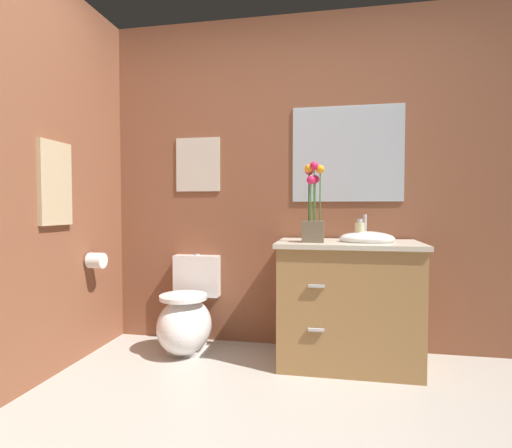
{
  "coord_description": "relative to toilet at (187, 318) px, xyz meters",
  "views": [
    {
      "loc": [
        0.31,
        -1.31,
        1.05
      ],
      "look_at": [
        -0.19,
        1.35,
        0.94
      ],
      "focal_mm": 27.78,
      "sensor_mm": 36.0,
      "label": 1
    }
  ],
  "objects": [
    {
      "name": "wall_back",
      "position": [
        0.92,
        0.3,
        1.01
      ],
      "size": [
        4.32,
        0.05,
        2.5
      ],
      "primitive_type": "cube",
      "color": "brown",
      "rests_on": "ground_plane"
    },
    {
      "name": "wall_left",
      "position": [
        -0.69,
        -0.91,
        1.01
      ],
      "size": [
        0.05,
        4.75,
        2.5
      ],
      "primitive_type": "cube",
      "color": "brown",
      "rests_on": "ground_plane"
    },
    {
      "name": "toilet",
      "position": [
        0.0,
        0.0,
        0.0
      ],
      "size": [
        0.38,
        0.59,
        0.69
      ],
      "color": "white",
      "rests_on": "ground_plane"
    },
    {
      "name": "vanity_cabinet",
      "position": [
        1.15,
        -0.03,
        0.18
      ],
      "size": [
        0.94,
        0.56,
        1.01
      ],
      "color": "#9E7242",
      "rests_on": "ground_plane"
    },
    {
      "name": "flower_vase",
      "position": [
        0.92,
        -0.11,
        0.77
      ],
      "size": [
        0.14,
        0.14,
        0.53
      ],
      "color": "brown",
      "rests_on": "vanity_cabinet"
    },
    {
      "name": "soap_bottle",
      "position": [
        1.22,
        -0.05,
        0.65
      ],
      "size": [
        0.06,
        0.06,
        0.15
      ],
      "color": "beige",
      "rests_on": "vanity_cabinet"
    },
    {
      "name": "wall_poster",
      "position": [
        -0.0,
        0.27,
        1.15
      ],
      "size": [
        0.36,
        0.01,
        0.42
      ],
      "primitive_type": "cube",
      "color": "beige"
    },
    {
      "name": "wall_mirror",
      "position": [
        1.15,
        0.27,
        1.21
      ],
      "size": [
        0.8,
        0.01,
        0.7
      ],
      "primitive_type": "cube",
      "color": "#B2BCC6"
    },
    {
      "name": "hanging_towel",
      "position": [
        -0.65,
        -0.54,
        0.96
      ],
      "size": [
        0.03,
        0.28,
        0.52
      ],
      "primitive_type": "cube",
      "color": "tan"
    },
    {
      "name": "toilet_paper_roll",
      "position": [
        -0.6,
        -0.2,
        0.44
      ],
      "size": [
        0.11,
        0.11,
        0.11
      ],
      "primitive_type": "cylinder",
      "rotation": [
        0.0,
        1.57,
        0.0
      ],
      "color": "white"
    }
  ]
}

